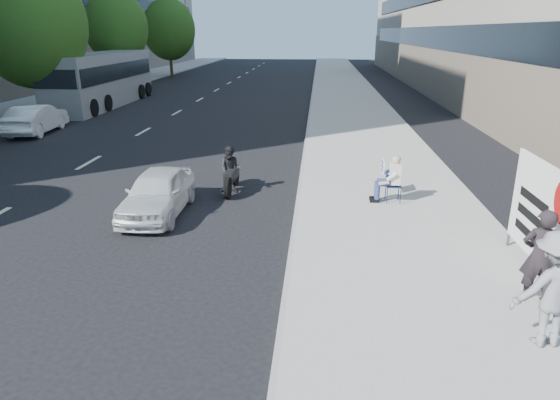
# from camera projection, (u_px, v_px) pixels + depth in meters

# --- Properties ---
(ground) EXTENTS (160.00, 160.00, 0.00)m
(ground) POSITION_uv_depth(u_px,v_px,m) (221.00, 264.00, 10.48)
(ground) COLOR black
(ground) RESTS_ON ground
(near_sidewalk) EXTENTS (5.00, 120.00, 0.15)m
(near_sidewalk) POSITION_uv_depth(u_px,v_px,m) (354.00, 113.00, 29.04)
(near_sidewalk) COLOR #99968F
(near_sidewalk) RESTS_ON ground
(far_sidewalk) EXTENTS (4.50, 120.00, 0.15)m
(far_sidewalk) POSITION_uv_depth(u_px,v_px,m) (13.00, 109.00, 30.56)
(far_sidewalk) COLOR #99968F
(far_sidewalk) RESTS_ON ground
(tree_far_c) EXTENTS (6.00, 6.00, 8.47)m
(tree_far_c) POSITION_uv_depth(u_px,v_px,m) (30.00, 23.00, 26.86)
(tree_far_c) COLOR #382616
(tree_far_c) RESTS_ON ground
(tree_far_d) EXTENTS (4.80, 4.80, 7.65)m
(tree_far_d) POSITION_uv_depth(u_px,v_px,m) (116.00, 27.00, 38.23)
(tree_far_d) COLOR #382616
(tree_far_d) RESTS_ON ground
(tree_far_e) EXTENTS (5.40, 5.40, 7.89)m
(tree_far_e) POSITION_uv_depth(u_px,v_px,m) (169.00, 29.00, 51.48)
(tree_far_e) COLOR #382616
(tree_far_e) RESTS_ON ground
(seated_protester) EXTENTS (0.83, 1.12, 1.31)m
(seated_protester) POSITION_uv_depth(u_px,v_px,m) (390.00, 176.00, 13.63)
(seated_protester) COLOR navy
(seated_protester) RESTS_ON near_sidewalk
(jogger) EXTENTS (1.25, 0.83, 1.82)m
(jogger) POSITION_uv_depth(u_px,v_px,m) (553.00, 289.00, 7.28)
(jogger) COLOR gray
(jogger) RESTS_ON near_sidewalk
(pedestrian_woman) EXTENTS (0.68, 0.51, 1.69)m
(pedestrian_woman) POSITION_uv_depth(u_px,v_px,m) (540.00, 256.00, 8.49)
(pedestrian_woman) COLOR black
(pedestrian_woman) RESTS_ON near_sidewalk
(protest_banner) EXTENTS (0.08, 3.06, 2.20)m
(protest_banner) POSITION_uv_depth(u_px,v_px,m) (545.00, 216.00, 9.18)
(protest_banner) COLOR #4C4C4C
(protest_banner) RESTS_ON near_sidewalk
(white_sedan_near) EXTENTS (1.43, 3.52, 1.20)m
(white_sedan_near) POSITION_uv_depth(u_px,v_px,m) (158.00, 192.00, 13.14)
(white_sedan_near) COLOR silver
(white_sedan_near) RESTS_ON ground
(white_sedan_mid) EXTENTS (1.83, 4.27, 1.37)m
(white_sedan_mid) POSITION_uv_depth(u_px,v_px,m) (36.00, 119.00, 23.65)
(white_sedan_mid) COLOR silver
(white_sedan_mid) RESTS_ON ground
(motorcycle) EXTENTS (0.71, 2.04, 1.42)m
(motorcycle) POSITION_uv_depth(u_px,v_px,m) (231.00, 172.00, 14.93)
(motorcycle) COLOR black
(motorcycle) RESTS_ON ground
(bus) EXTENTS (2.76, 12.07, 3.30)m
(bus) POSITION_uv_depth(u_px,v_px,m) (102.00, 80.00, 32.25)
(bus) COLOR gray
(bus) RESTS_ON ground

